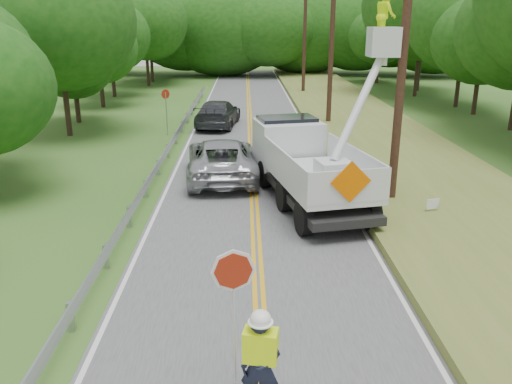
{
  "coord_description": "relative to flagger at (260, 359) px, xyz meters",
  "views": [
    {
      "loc": [
        -0.31,
        -8.86,
        6.42
      ],
      "look_at": [
        0.0,
        6.0,
        1.5
      ],
      "focal_mm": 36.51,
      "sensor_mm": 36.0,
      "label": 1
    }
  ],
  "objects": [
    {
      "name": "road",
      "position": [
        0.1,
        15.57,
        -1.08
      ],
      "size": [
        7.2,
        96.0,
        0.03
      ],
      "color": "#49494C",
      "rests_on": "ground"
    },
    {
      "name": "stop_sign_permanent",
      "position": [
        -4.78,
        22.87,
        0.71
      ],
      "size": [
        0.43,
        0.41,
        2.68
      ],
      "color": "#9F9FA8",
      "rests_on": "ground"
    },
    {
      "name": "treeline_left",
      "position": [
        -10.68,
        30.61,
        4.4
      ],
      "size": [
        9.38,
        54.81,
        10.2
      ],
      "color": "#332319",
      "rests_on": "ground"
    },
    {
      "name": "suv_darkgrey",
      "position": [
        -1.93,
        25.47,
        -0.25
      ],
      "size": [
        2.97,
        5.85,
        1.63
      ],
      "primitive_type": "imported",
      "rotation": [
        0.0,
        0.0,
        3.01
      ],
      "color": "#35383D",
      "rests_on": "road"
    },
    {
      "name": "bucket_truck",
      "position": [
        2.04,
        11.76,
        0.57
      ],
      "size": [
        4.8,
        8.04,
        7.39
      ],
      "color": "black",
      "rests_on": "road"
    },
    {
      "name": "suv_silver",
      "position": [
        -1.23,
        14.04,
        -0.22
      ],
      "size": [
        3.22,
        6.24,
        1.68
      ],
      "primitive_type": "imported",
      "rotation": [
        0.0,
        0.0,
        3.21
      ],
      "color": "#AFB0B7",
      "rests_on": "road"
    },
    {
      "name": "utility_poles",
      "position": [
        5.1,
        18.58,
        4.18
      ],
      "size": [
        1.6,
        43.3,
        10.0
      ],
      "color": "black",
      "rests_on": "ground"
    },
    {
      "name": "flagger",
      "position": [
        0.0,
        0.0,
        0.0
      ],
      "size": [
        1.17,
        0.57,
        2.99
      ],
      "color": "#191E33",
      "rests_on": "road"
    },
    {
      "name": "treeline_horizon",
      "position": [
        1.2,
        57.77,
        4.41
      ],
      "size": [
        56.98,
        14.37,
        11.23
      ],
      "color": "#164C11",
      "rests_on": "ground"
    },
    {
      "name": "ground",
      "position": [
        0.1,
        1.57,
        -1.09
      ],
      "size": [
        140.0,
        140.0,
        0.0
      ],
      "primitive_type": "plane",
      "color": "#2E5E1D",
      "rests_on": "ground"
    },
    {
      "name": "guardrail",
      "position": [
        -3.92,
        16.47,
        -0.53
      ],
      "size": [
        0.18,
        48.0,
        0.77
      ],
      "color": "#9F9FA8",
      "rests_on": "ground"
    },
    {
      "name": "treeline_right",
      "position": [
        15.82,
        27.58,
        5.46
      ],
      "size": [
        11.87,
        53.85,
        12.14
      ],
      "color": "#332319",
      "rests_on": "ground"
    },
    {
      "name": "tall_grass_verge",
      "position": [
        7.2,
        15.57,
        -0.94
      ],
      "size": [
        7.0,
        96.0,
        0.3
      ],
      "primitive_type": "cube",
      "color": "#5E6B29",
      "rests_on": "ground"
    },
    {
      "name": "yard_sign",
      "position": [
        6.08,
        9.04,
        -0.57
      ],
      "size": [
        0.48,
        0.19,
        0.72
      ],
      "color": "white",
      "rests_on": "ground"
    }
  ]
}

